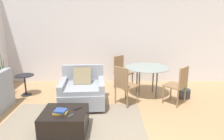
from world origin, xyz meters
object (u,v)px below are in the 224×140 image
at_px(tv_remote_primary, 78,108).
at_px(side_table, 25,81).
at_px(dining_chair_near_right, 179,83).
at_px(armchair, 83,91).
at_px(tv_remote_secondary, 71,116).
at_px(dining_chair_far_left, 121,69).
at_px(dining_chair_near_left, 124,83).
at_px(ottoman, 65,121).
at_px(dining_table, 147,70).
at_px(potted_plant_small, 184,91).
at_px(potted_plant, 2,87).
at_px(book_stack, 61,112).

relative_size(tv_remote_primary, side_table, 0.26).
distance_m(side_table, dining_chair_near_right, 3.76).
relative_size(armchair, tv_remote_secondary, 7.77).
distance_m(dining_chair_near_right, dining_chair_far_left, 1.74).
xyz_separation_m(dining_chair_near_left, dining_chair_near_right, (1.23, 0.00, 0.00)).
height_order(ottoman, tv_remote_secondary, tv_remote_secondary).
bearing_deg(dining_table, dining_chair_near_right, -45.00).
height_order(ottoman, potted_plant_small, potted_plant_small).
relative_size(potted_plant, potted_plant_small, 1.62).
distance_m(tv_remote_secondary, potted_plant, 2.83).
xyz_separation_m(armchair, dining_chair_far_left, (0.94, 1.24, 0.18)).
height_order(armchair, side_table, armchair).
relative_size(potted_plant, dining_chair_near_left, 1.39).
height_order(side_table, dining_table, dining_table).
height_order(tv_remote_primary, dining_chair_far_left, dining_chair_far_left).
bearing_deg(ottoman, armchair, 82.08).
relative_size(dining_table, dining_chair_near_right, 1.22).
bearing_deg(tv_remote_primary, dining_chair_near_left, 49.66).
xyz_separation_m(side_table, dining_table, (3.10, 0.02, 0.28)).
distance_m(armchair, tv_remote_secondary, 1.29).
relative_size(ottoman, book_stack, 3.31).
relative_size(side_table, potted_plant_small, 0.70).
bearing_deg(potted_plant_small, tv_remote_secondary, -145.42).
bearing_deg(book_stack, armchair, 80.47).
distance_m(tv_remote_primary, dining_chair_far_left, 2.44).
height_order(book_stack, dining_chair_near_right, dining_chair_near_right).
height_order(tv_remote_primary, potted_plant_small, potted_plant_small).
relative_size(tv_remote_secondary, dining_chair_far_left, 0.15).
distance_m(tv_remote_secondary, potted_plant_small, 3.01).
relative_size(tv_remote_primary, dining_chair_near_left, 0.16).
relative_size(armchair, book_stack, 4.50).
height_order(tv_remote_primary, tv_remote_secondary, same).
height_order(tv_remote_primary, dining_table, dining_table).
bearing_deg(dining_chair_far_left, ottoman, -114.78).
bearing_deg(dining_chair_far_left, dining_chair_near_left, -90.00).
distance_m(ottoman, dining_table, 2.49).
distance_m(armchair, tv_remote_primary, 1.03).
bearing_deg(dining_table, potted_plant_small, -13.06).
xyz_separation_m(book_stack, dining_chair_near_left, (1.14, 1.21, 0.10)).
height_order(potted_plant, side_table, potted_plant).
bearing_deg(potted_plant_small, ottoman, -149.56).
relative_size(ottoman, side_table, 1.42).
height_order(book_stack, tv_remote_secondary, book_stack).
bearing_deg(side_table, ottoman, -51.16).
bearing_deg(potted_plant_small, book_stack, -148.84).
bearing_deg(ottoman, dining_chair_near_right, 26.09).
relative_size(book_stack, side_table, 0.43).
distance_m(tv_remote_secondary, dining_table, 2.49).
height_order(side_table, dining_chair_near_left, dining_chair_near_left).
xyz_separation_m(side_table, dining_chair_far_left, (2.48, 0.64, 0.14)).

